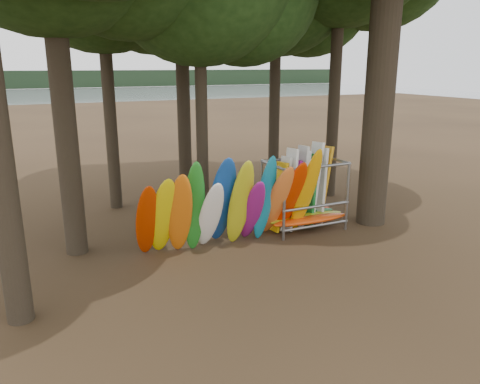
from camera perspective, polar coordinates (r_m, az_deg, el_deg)
name	(u,v)px	position (r m, az deg, el deg)	size (l,w,h in m)	color
ground	(275,247)	(14.21, 4.26, -6.70)	(120.00, 120.00, 0.00)	#47331E
lake	(73,103)	(72.00, -19.67, 10.16)	(160.00, 160.00, 0.00)	gray
far_shore	(51,79)	(121.73, -22.06, 12.62)	(160.00, 4.00, 4.00)	black
kayak_row	(235,206)	(13.73, -0.66, -1.69)	(5.60, 2.00, 3.11)	#B42902
storage_rack	(304,197)	(15.64, 7.76, -0.59)	(2.80, 1.50, 2.84)	gray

